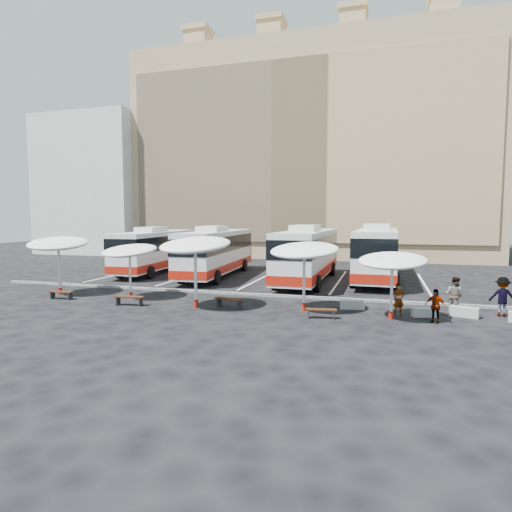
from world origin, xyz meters
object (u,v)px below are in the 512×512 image
(sunshade_2, at_px, (195,245))
(passenger_0, at_px, (399,300))
(wood_bench_0, at_px, (61,293))
(wood_bench_2, at_px, (229,300))
(conc_bench_1, at_px, (424,313))
(passenger_3, at_px, (502,297))
(sunshade_4, at_px, (392,261))
(passenger_1, at_px, (455,295))
(wood_bench_1, at_px, (129,298))
(sunshade_1, at_px, (130,251))
(wood_bench_3, at_px, (321,311))
(conc_bench_0, at_px, (352,305))
(bus_0, at_px, (157,249))
(conc_bench_2, at_px, (464,312))
(bus_2, at_px, (308,253))
(bus_1, at_px, (217,251))
(bus_3, at_px, (377,251))
(sunshade_0, at_px, (58,244))
(passenger_2, at_px, (435,306))
(sunshade_3, at_px, (304,251))

(sunshade_2, xyz_separation_m, passenger_0, (10.20, 1.05, -2.51))
(wood_bench_0, distance_m, wood_bench_2, 10.24)
(conc_bench_1, bearing_deg, passenger_3, 18.69)
(sunshade_4, height_order, passenger_1, sunshade_4)
(wood_bench_0, height_order, passenger_3, passenger_3)
(sunshade_2, distance_m, wood_bench_1, 4.74)
(sunshade_1, xyz_separation_m, passenger_1, (17.72, 1.08, -1.89))
(passenger_0, bearing_deg, wood_bench_3, 174.36)
(conc_bench_0, bearing_deg, bus_0, 148.38)
(conc_bench_2, relative_size, passenger_3, 0.67)
(bus_2, height_order, wood_bench_3, bus_2)
(bus_1, height_order, sunshade_2, bus_1)
(sunshade_4, xyz_separation_m, passenger_3, (5.13, 2.14, -1.80))
(bus_1, height_order, wood_bench_2, bus_1)
(bus_0, bearing_deg, passenger_1, -29.22)
(bus_3, distance_m, sunshade_0, 22.32)
(bus_1, relative_size, passenger_1, 7.15)
(bus_3, bearing_deg, passenger_1, -69.37)
(sunshade_4, height_order, conc_bench_0, sunshade_4)
(bus_1, xyz_separation_m, conc_bench_1, (14.86, -10.51, -1.88))
(bus_2, xyz_separation_m, conc_bench_0, (3.89, -8.99, -1.93))
(sunshade_4, bearing_deg, sunshade_0, 177.08)
(conc_bench_1, distance_m, passenger_2, 1.28)
(sunshade_1, height_order, passenger_0, sunshade_1)
(sunshade_3, relative_size, passenger_1, 2.28)
(passenger_2, distance_m, passenger_3, 3.99)
(passenger_2, bearing_deg, wood_bench_1, -149.76)
(sunshade_3, relative_size, sunshade_4, 1.16)
(bus_1, relative_size, sunshade_0, 2.80)
(sunshade_3, distance_m, conc_bench_0, 3.86)
(bus_0, xyz_separation_m, wood_bench_0, (0.94, -12.81, -1.67))
(sunshade_0, xyz_separation_m, passenger_2, (21.49, -1.17, -2.37))
(wood_bench_0, xyz_separation_m, passenger_3, (23.52, 2.44, 0.60))
(sunshade_1, relative_size, conc_bench_0, 2.87)
(bus_1, distance_m, conc_bench_2, 19.52)
(sunshade_1, xyz_separation_m, wood_bench_0, (-3.73, -1.41, -2.45))
(sunshade_0, bearing_deg, passenger_3, 2.65)
(sunshade_2, bearing_deg, passenger_0, 5.87)
(sunshade_0, height_order, passenger_1, sunshade_0)
(sunshade_0, bearing_deg, conc_bench_1, -0.19)
(bus_2, distance_m, wood_bench_1, 14.01)
(wood_bench_0, relative_size, wood_bench_1, 0.90)
(bus_1, xyz_separation_m, bus_3, (12.45, 1.67, 0.10))
(bus_2, bearing_deg, passenger_0, -58.10)
(bus_0, relative_size, sunshade_2, 3.02)
(wood_bench_2, bearing_deg, wood_bench_0, -176.96)
(wood_bench_2, height_order, passenger_0, passenger_0)
(bus_1, relative_size, passenger_3, 6.86)
(sunshade_4, relative_size, passenger_2, 2.32)
(sunshade_4, bearing_deg, bus_3, 93.80)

